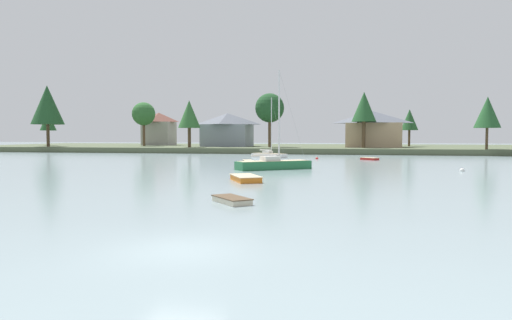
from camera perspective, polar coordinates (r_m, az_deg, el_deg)
The scene contains 21 objects.
ground_plane at distance 14.89m, azimuth -9.36°, elevation -10.79°, with size 400.00×400.00×0.00m, color gray.
far_shore_bank at distance 107.77m, azimuth 8.38°, elevation 1.44°, with size 162.84×44.91×1.08m, color #4C563D.
dinghy_red at distance 68.27m, azimuth 13.82°, elevation 0.11°, with size 2.76×2.78×0.49m.
dinghy_orange at distance 35.80m, azimuth -1.29°, elevation -2.38°, with size 3.30×4.24×0.63m.
sailboat_green at distance 48.20m, azimuth 2.16°, elevation -0.87°, with size 7.70×6.43×10.91m.
dinghy_black at distance 59.83m, azimuth -0.98°, elevation -0.22°, with size 2.05×3.01×0.47m.
sailboat_white at distance 73.82m, azimuth 1.60°, elevation 0.48°, with size 6.20×4.73×9.92m.
dinghy_cream at distance 24.44m, azimuth -3.01°, elevation -5.03°, with size 2.67×2.85×0.43m.
mooring_buoy_white at distance 49.92m, azimuth 24.06°, elevation -1.18°, with size 0.46×0.46×0.51m.
mooring_buoy_red at distance 69.44m, azimuth 7.51°, elevation 0.18°, with size 0.42×0.42×0.47m.
shore_tree_far_left at distance 96.85m, azimuth 1.70°, elevation 6.40°, with size 6.06×6.06×11.18m.
shore_tree_center at distance 96.13m, azimuth -8.23°, elevation 5.57°, with size 4.61×4.61×9.61m.
shore_tree_inland_c at distance 93.19m, azimuth 13.16°, elevation 6.33°, with size 4.76×4.76×10.93m.
shore_tree_left at distance 122.94m, azimuth -24.25°, elevation 4.38°, with size 3.81×3.81×8.28m.
shore_tree_right_mid at distance 110.24m, azimuth -13.67°, elevation 5.51°, with size 5.34×5.34×10.06m.
shore_tree_center_right at distance 110.06m, azimuth -24.32°, elevation 6.19°, with size 6.86×6.86×13.22m.
shore_tree_inland_a at distance 109.60m, azimuth 18.38°, elevation 4.71°, with size 3.83×3.83×8.29m.
shore_tree_far_right at distance 90.82m, azimuth 26.62°, elevation 5.26°, with size 4.46×4.46×9.22m.
cottage_hillside at distance 99.32m, azimuth 14.14°, elevation 3.79°, with size 11.86×10.17×7.49m.
cottage_eastern at distance 103.26m, azimuth -3.53°, elevation 3.81°, with size 10.85×10.02×7.36m.
cottage_near_water at distance 118.04m, azimuth -11.87°, elevation 3.83°, with size 7.57×6.58×8.07m.
Camera 1 is at (5.08, -13.54, 3.56)m, focal length 32.47 mm.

